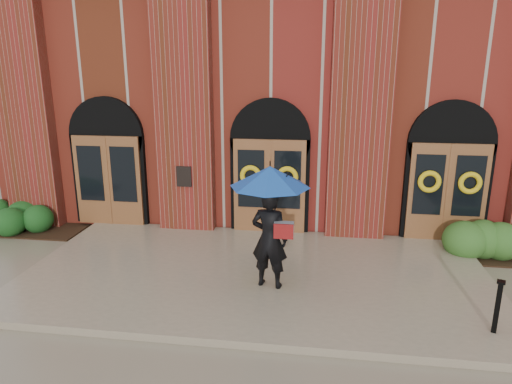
% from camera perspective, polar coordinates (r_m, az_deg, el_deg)
% --- Properties ---
extents(ground, '(90.00, 90.00, 0.00)m').
position_cam_1_polar(ground, '(10.03, -0.16, -11.01)').
color(ground, gray).
rests_on(ground, ground).
extents(landing, '(10.00, 5.30, 0.15)m').
position_cam_1_polar(landing, '(10.13, -0.03, -10.25)').
color(landing, gray).
rests_on(landing, ground).
extents(church_building, '(16.20, 12.53, 7.00)m').
position_cam_1_polar(church_building, '(17.74, 3.97, 12.29)').
color(church_building, maroon).
rests_on(church_building, ground).
extents(man_with_umbrella, '(1.83, 1.83, 2.49)m').
position_cam_1_polar(man_with_umbrella, '(8.85, 1.76, -1.48)').
color(man_with_umbrella, black).
rests_on(man_with_umbrella, landing).
extents(metal_post, '(0.16, 0.16, 0.94)m').
position_cam_1_polar(metal_post, '(8.74, 27.96, -12.43)').
color(metal_post, black).
rests_on(metal_post, landing).
extents(hedge_wall_left, '(2.84, 1.14, 0.73)m').
position_cam_1_polar(hedge_wall_left, '(14.32, -26.80, -2.93)').
color(hedge_wall_left, '#184717').
rests_on(hedge_wall_left, ground).
extents(hedge_wall_right, '(3.33, 1.33, 0.86)m').
position_cam_1_polar(hedge_wall_right, '(12.43, 26.00, -5.15)').
color(hedge_wall_right, '#315E21').
rests_on(hedge_wall_right, ground).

